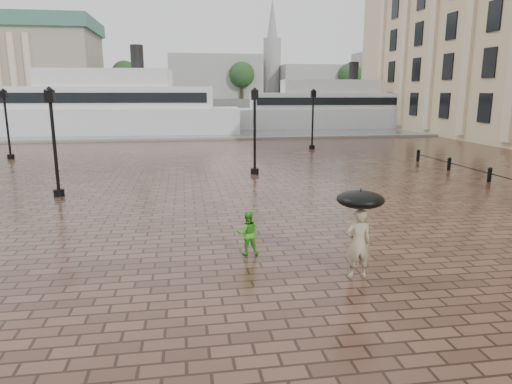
# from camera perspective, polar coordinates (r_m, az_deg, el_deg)

# --- Properties ---
(ground) EXTENTS (300.00, 300.00, 0.00)m
(ground) POSITION_cam_1_polar(r_m,az_deg,el_deg) (10.81, -4.67, -11.24)
(ground) COLOR #3C251B
(ground) RESTS_ON ground
(harbour_water) EXTENTS (240.00, 240.00, 0.00)m
(harbour_water) POSITION_cam_1_polar(r_m,az_deg,el_deg) (101.97, -8.66, 9.90)
(harbour_water) COLOR #464F55
(harbour_water) RESTS_ON ground
(quay_edge) EXTENTS (80.00, 0.60, 0.30)m
(quay_edge) POSITION_cam_1_polar(r_m,az_deg,el_deg) (42.10, -8.00, 6.44)
(quay_edge) COLOR slate
(quay_edge) RESTS_ON ground
(far_shore) EXTENTS (300.00, 60.00, 2.00)m
(far_shore) POSITION_cam_1_polar(r_m,az_deg,el_deg) (169.91, -8.86, 11.20)
(far_shore) COLOR #4C4C47
(far_shore) RESTS_ON ground
(museum) EXTENTS (57.00, 32.50, 26.00)m
(museum) POSITION_cam_1_polar(r_m,az_deg,el_deg) (164.04, -29.23, 14.29)
(museum) COLOR gray
(museum) RESTS_ON ground
(distant_skyline) EXTENTS (102.50, 22.00, 33.00)m
(distant_skyline) POSITION_cam_1_polar(r_m,az_deg,el_deg) (167.24, 8.31, 14.10)
(distant_skyline) COLOR gray
(distant_skyline) RESTS_ON ground
(far_trees) EXTENTS (188.00, 8.00, 13.50)m
(far_trees) POSITION_cam_1_polar(r_m,az_deg,el_deg) (147.96, -8.93, 14.30)
(far_trees) COLOR #2D2119
(far_trees) RESTS_ON ground
(street_lamps) EXTENTS (21.44, 14.44, 4.40)m
(street_lamps) POSITION_cam_1_polar(r_m,az_deg,el_deg) (27.46, -10.72, 8.06)
(street_lamps) COLOR black
(street_lamps) RESTS_ON ground
(adult_pedestrian) EXTENTS (0.64, 0.44, 1.68)m
(adult_pedestrian) POSITION_cam_1_polar(r_m,az_deg,el_deg) (11.06, 12.65, -6.27)
(adult_pedestrian) COLOR #9C8E6F
(adult_pedestrian) RESTS_ON ground
(child_pedestrian) EXTENTS (0.59, 0.46, 1.20)m
(child_pedestrian) POSITION_cam_1_polar(r_m,az_deg,el_deg) (12.34, -1.05, -5.16)
(child_pedestrian) COLOR green
(child_pedestrian) RESTS_ON ground
(ferry_near) EXTENTS (27.79, 8.51, 8.99)m
(ferry_near) POSITION_cam_1_polar(r_m,az_deg,el_deg) (50.94, -18.02, 10.03)
(ferry_near) COLOR silver
(ferry_near) RESTS_ON ground
(ferry_far) EXTENTS (24.02, 7.42, 7.76)m
(ferry_far) POSITION_cam_1_polar(r_m,az_deg,el_deg) (56.82, 9.13, 10.30)
(ferry_far) COLOR silver
(ferry_far) RESTS_ON ground
(umbrella) EXTENTS (1.10, 1.10, 1.14)m
(umbrella) POSITION_cam_1_polar(r_m,az_deg,el_deg) (10.77, 12.92, -0.92)
(umbrella) COLOR black
(umbrella) RESTS_ON ground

